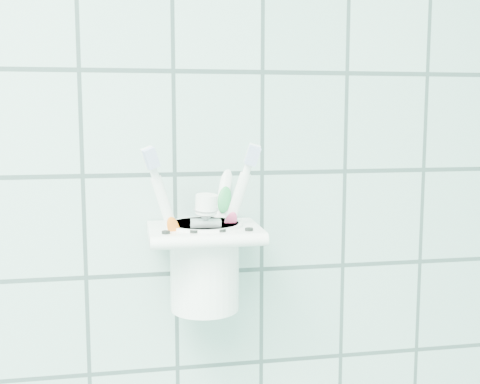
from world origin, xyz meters
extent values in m
cube|color=white|center=(0.64, 1.19, 1.30)|extent=(0.05, 0.02, 0.03)
cube|color=white|center=(0.64, 1.15, 1.31)|extent=(0.12, 0.09, 0.01)
cylinder|color=white|center=(0.64, 1.11, 1.31)|extent=(0.12, 0.01, 0.01)
cylinder|color=black|center=(0.60, 1.12, 1.31)|extent=(0.01, 0.01, 0.00)
cylinder|color=black|center=(0.62, 1.12, 1.31)|extent=(0.01, 0.01, 0.00)
cylinder|color=black|center=(0.65, 1.12, 1.31)|extent=(0.01, 0.01, 0.00)
cylinder|color=black|center=(0.68, 1.12, 1.31)|extent=(0.01, 0.01, 0.00)
cylinder|color=white|center=(0.64, 1.16, 1.27)|extent=(0.08, 0.08, 0.10)
cylinder|color=white|center=(0.64, 1.16, 1.31)|extent=(0.08, 0.08, 0.01)
cylinder|color=black|center=(0.64, 1.16, 1.31)|extent=(0.07, 0.07, 0.00)
cylinder|color=white|center=(0.63, 1.15, 1.30)|extent=(0.06, 0.04, 0.14)
cylinder|color=white|center=(0.63, 1.15, 1.39)|extent=(0.02, 0.01, 0.02)
cube|color=silver|center=(0.63, 1.15, 1.40)|extent=(0.02, 0.01, 0.02)
cube|color=white|center=(0.63, 1.15, 1.40)|extent=(0.02, 0.01, 0.02)
ellipsoid|color=orange|center=(0.63, 1.15, 1.32)|extent=(0.02, 0.01, 0.03)
cylinder|color=white|center=(0.64, 1.16, 1.32)|extent=(0.05, 0.06, 0.18)
cylinder|color=white|center=(0.64, 1.16, 1.42)|extent=(0.02, 0.02, 0.03)
cube|color=silver|center=(0.64, 1.16, 1.44)|extent=(0.02, 0.02, 0.03)
cube|color=white|center=(0.64, 1.17, 1.44)|extent=(0.02, 0.01, 0.03)
ellipsoid|color=green|center=(0.64, 1.16, 1.34)|extent=(0.02, 0.02, 0.03)
cylinder|color=white|center=(0.64, 1.18, 1.31)|extent=(0.05, 0.04, 0.15)
cylinder|color=white|center=(0.64, 1.18, 1.39)|extent=(0.01, 0.01, 0.02)
cube|color=silver|center=(0.64, 1.17, 1.40)|extent=(0.02, 0.01, 0.02)
cube|color=white|center=(0.64, 1.18, 1.40)|extent=(0.02, 0.01, 0.02)
ellipsoid|color=#D83F72|center=(0.64, 1.17, 1.32)|extent=(0.02, 0.01, 0.03)
cube|color=silver|center=(0.64, 1.14, 1.28)|extent=(0.03, 0.02, 0.09)
cube|color=silver|center=(0.64, 1.14, 1.23)|extent=(0.04, 0.01, 0.01)
cone|color=silver|center=(0.64, 1.14, 1.33)|extent=(0.03, 0.03, 0.02)
cylinder|color=white|center=(0.64, 1.14, 1.34)|extent=(0.02, 0.03, 0.02)
camera|label=1|loc=(0.56, 0.52, 1.44)|focal=45.00mm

